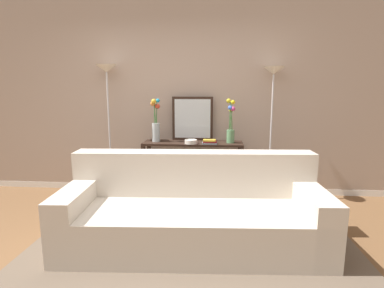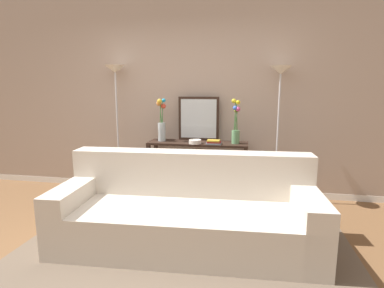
{
  "view_description": "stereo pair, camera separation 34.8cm",
  "coord_description": "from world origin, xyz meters",
  "px_view_note": "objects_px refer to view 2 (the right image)",
  "views": [
    {
      "loc": [
        0.67,
        -2.33,
        1.52
      ],
      "look_at": [
        0.38,
        1.09,
        0.9
      ],
      "focal_mm": 28.39,
      "sensor_mm": 36.0,
      "label": 1
    },
    {
      "loc": [
        1.01,
        -2.29,
        1.52
      ],
      "look_at": [
        0.38,
        1.09,
        0.9
      ],
      "focal_mm": 28.39,
      "sensor_mm": 36.0,
      "label": 2
    }
  ],
  "objects_px": {
    "wall_mirror": "(199,119)",
    "vase_tall_flowers": "(162,123)",
    "couch": "(187,214)",
    "vase_short_flowers": "(236,126)",
    "book_stack": "(214,142)",
    "floor_lamp_left": "(116,94)",
    "fruit_bowl": "(195,142)",
    "floor_lamp_right": "(279,97)",
    "console_table": "(198,159)",
    "book_row_under_console": "(170,192)"
  },
  "relations": [
    {
      "from": "fruit_bowl",
      "to": "book_row_under_console",
      "type": "height_order",
      "value": "fruit_bowl"
    },
    {
      "from": "wall_mirror",
      "to": "vase_short_flowers",
      "type": "height_order",
      "value": "wall_mirror"
    },
    {
      "from": "wall_mirror",
      "to": "couch",
      "type": "bearing_deg",
      "value": -85.03
    },
    {
      "from": "floor_lamp_left",
      "to": "vase_tall_flowers",
      "type": "bearing_deg",
      "value": -3.64
    },
    {
      "from": "console_table",
      "to": "floor_lamp_left",
      "type": "relative_size",
      "value": 0.74
    },
    {
      "from": "floor_lamp_left",
      "to": "book_stack",
      "type": "xyz_separation_m",
      "value": [
        1.42,
        -0.17,
        -0.62
      ]
    },
    {
      "from": "console_table",
      "to": "fruit_bowl",
      "type": "distance_m",
      "value": 0.3
    },
    {
      "from": "wall_mirror",
      "to": "fruit_bowl",
      "type": "height_order",
      "value": "wall_mirror"
    },
    {
      "from": "floor_lamp_left",
      "to": "floor_lamp_right",
      "type": "bearing_deg",
      "value": -0.0
    },
    {
      "from": "book_stack",
      "to": "floor_lamp_left",
      "type": "bearing_deg",
      "value": 173.27
    },
    {
      "from": "vase_tall_flowers",
      "to": "vase_short_flowers",
      "type": "height_order",
      "value": "vase_short_flowers"
    },
    {
      "from": "vase_tall_flowers",
      "to": "book_stack",
      "type": "height_order",
      "value": "vase_tall_flowers"
    },
    {
      "from": "vase_tall_flowers",
      "to": "vase_short_flowers",
      "type": "bearing_deg",
      "value": -1.07
    },
    {
      "from": "wall_mirror",
      "to": "vase_tall_flowers",
      "type": "xyz_separation_m",
      "value": [
        -0.5,
        -0.16,
        -0.05
      ]
    },
    {
      "from": "console_table",
      "to": "fruit_bowl",
      "type": "relative_size",
      "value": 8.12
    },
    {
      "from": "vase_short_flowers",
      "to": "book_stack",
      "type": "xyz_separation_m",
      "value": [
        -0.28,
        -0.11,
        -0.2
      ]
    },
    {
      "from": "couch",
      "to": "vase_short_flowers",
      "type": "distance_m",
      "value": 1.52
    },
    {
      "from": "floor_lamp_right",
      "to": "fruit_bowl",
      "type": "height_order",
      "value": "floor_lamp_right"
    },
    {
      "from": "floor_lamp_right",
      "to": "wall_mirror",
      "type": "xyz_separation_m",
      "value": [
        -1.08,
        0.12,
        -0.31
      ]
    },
    {
      "from": "floor_lamp_left",
      "to": "console_table",
      "type": "bearing_deg",
      "value": -2.29
    },
    {
      "from": "console_table",
      "to": "wall_mirror",
      "type": "bearing_deg",
      "value": 96.19
    },
    {
      "from": "console_table",
      "to": "floor_lamp_left",
      "type": "height_order",
      "value": "floor_lamp_left"
    },
    {
      "from": "vase_tall_flowers",
      "to": "wall_mirror",
      "type": "bearing_deg",
      "value": 17.8
    },
    {
      "from": "fruit_bowl",
      "to": "vase_short_flowers",
      "type": "bearing_deg",
      "value": 11.95
    },
    {
      "from": "book_row_under_console",
      "to": "console_table",
      "type": "bearing_deg",
      "value": -0.0
    },
    {
      "from": "fruit_bowl",
      "to": "book_stack",
      "type": "height_order",
      "value": "book_stack"
    },
    {
      "from": "fruit_bowl",
      "to": "book_row_under_console",
      "type": "distance_m",
      "value": 0.88
    },
    {
      "from": "couch",
      "to": "book_row_under_console",
      "type": "distance_m",
      "value": 1.41
    },
    {
      "from": "wall_mirror",
      "to": "book_row_under_console",
      "type": "xyz_separation_m",
      "value": [
        -0.39,
        -0.16,
        -1.05
      ]
    },
    {
      "from": "floor_lamp_left",
      "to": "vase_tall_flowers",
      "type": "xyz_separation_m",
      "value": [
        0.67,
        -0.04,
        -0.4
      ]
    },
    {
      "from": "floor_lamp_right",
      "to": "console_table",
      "type": "bearing_deg",
      "value": -177.43
    },
    {
      "from": "couch",
      "to": "fruit_bowl",
      "type": "distance_m",
      "value": 1.28
    },
    {
      "from": "couch",
      "to": "wall_mirror",
      "type": "bearing_deg",
      "value": 94.97
    },
    {
      "from": "floor_lamp_left",
      "to": "couch",
      "type": "bearing_deg",
      "value": -45.79
    },
    {
      "from": "fruit_bowl",
      "to": "book_stack",
      "type": "relative_size",
      "value": 0.83
    },
    {
      "from": "floor_lamp_left",
      "to": "wall_mirror",
      "type": "height_order",
      "value": "floor_lamp_left"
    },
    {
      "from": "floor_lamp_right",
      "to": "book_stack",
      "type": "xyz_separation_m",
      "value": [
        -0.83,
        -0.17,
        -0.59
      ]
    },
    {
      "from": "couch",
      "to": "fruit_bowl",
      "type": "xyz_separation_m",
      "value": [
        -0.12,
        1.16,
        0.52
      ]
    },
    {
      "from": "wall_mirror",
      "to": "book_stack",
      "type": "xyz_separation_m",
      "value": [
        0.25,
        -0.28,
        -0.28
      ]
    },
    {
      "from": "couch",
      "to": "book_row_under_console",
      "type": "relative_size",
      "value": 8.45
    },
    {
      "from": "floor_lamp_right",
      "to": "vase_short_flowers",
      "type": "bearing_deg",
      "value": -173.51
    },
    {
      "from": "vase_short_flowers",
      "to": "book_stack",
      "type": "height_order",
      "value": "vase_short_flowers"
    },
    {
      "from": "fruit_bowl",
      "to": "floor_lamp_left",
      "type": "bearing_deg",
      "value": 171.59
    },
    {
      "from": "couch",
      "to": "book_stack",
      "type": "distance_m",
      "value": 1.28
    },
    {
      "from": "couch",
      "to": "wall_mirror",
      "type": "xyz_separation_m",
      "value": [
        -0.13,
        1.45,
        0.8
      ]
    },
    {
      "from": "console_table",
      "to": "floor_lamp_left",
      "type": "bearing_deg",
      "value": 177.71
    },
    {
      "from": "floor_lamp_right",
      "to": "fruit_bowl",
      "type": "distance_m",
      "value": 1.24
    },
    {
      "from": "console_table",
      "to": "book_row_under_console",
      "type": "height_order",
      "value": "console_table"
    },
    {
      "from": "floor_lamp_right",
      "to": "book_stack",
      "type": "distance_m",
      "value": 1.03
    },
    {
      "from": "couch",
      "to": "vase_tall_flowers",
      "type": "relative_size",
      "value": 4.28
    }
  ]
}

